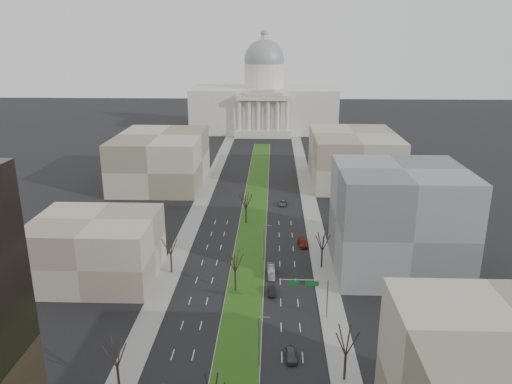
% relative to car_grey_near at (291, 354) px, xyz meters
% --- Properties ---
extents(ground, '(600.00, 600.00, 0.00)m').
position_rel_car_grey_near_xyz_m(ground, '(-9.02, 62.81, -0.81)').
color(ground, black).
rests_on(ground, ground).
extents(median, '(8.00, 222.03, 0.20)m').
position_rel_car_grey_near_xyz_m(median, '(-9.02, 61.80, -0.71)').
color(median, '#999993').
rests_on(median, ground).
extents(sidewalk_left, '(5.00, 330.00, 0.15)m').
position_rel_car_grey_near_xyz_m(sidewalk_left, '(-26.52, 37.81, -0.73)').
color(sidewalk_left, gray).
rests_on(sidewalk_left, ground).
extents(sidewalk_right, '(5.00, 330.00, 0.15)m').
position_rel_car_grey_near_xyz_m(sidewalk_right, '(8.48, 37.81, -0.73)').
color(sidewalk_right, gray).
rests_on(sidewalk_right, ground).
extents(capitol, '(80.00, 46.00, 55.00)m').
position_rel_car_grey_near_xyz_m(capitol, '(-9.02, 212.40, 15.50)').
color(capitol, beige).
rests_on(capitol, ground).
extents(building_beige_left, '(26.00, 22.00, 14.00)m').
position_rel_car_grey_near_xyz_m(building_beige_left, '(-42.02, 27.81, 6.19)').
color(building_beige_left, gray).
rests_on(building_beige_left, ground).
extents(building_grey_right, '(28.00, 26.00, 24.00)m').
position_rel_car_grey_near_xyz_m(building_grey_right, '(24.98, 34.81, 11.19)').
color(building_grey_right, slate).
rests_on(building_grey_right, ground).
extents(building_far_left, '(30.00, 40.00, 18.00)m').
position_rel_car_grey_near_xyz_m(building_far_left, '(-44.02, 102.81, 8.19)').
color(building_far_left, gray).
rests_on(building_far_left, ground).
extents(building_far_right, '(30.00, 40.00, 18.00)m').
position_rel_car_grey_near_xyz_m(building_far_right, '(25.98, 107.81, 8.19)').
color(building_far_right, gray).
rests_on(building_far_right, ground).
extents(tree_left_mid, '(5.40, 5.40, 9.72)m').
position_rel_car_grey_near_xyz_m(tree_left_mid, '(-26.22, -9.19, 6.19)').
color(tree_left_mid, black).
rests_on(tree_left_mid, ground).
extents(tree_left_far, '(5.28, 5.28, 9.50)m').
position_rel_car_grey_near_xyz_m(tree_left_far, '(-26.22, 30.81, 6.03)').
color(tree_left_far, black).
rests_on(tree_left_far, ground).
extents(tree_right_mid, '(5.52, 5.52, 9.94)m').
position_rel_car_grey_near_xyz_m(tree_right_mid, '(8.18, -5.19, 6.35)').
color(tree_right_mid, black).
rests_on(tree_right_mid, ground).
extents(tree_right_far, '(5.04, 5.04, 9.07)m').
position_rel_car_grey_near_xyz_m(tree_right_far, '(8.18, 34.81, 5.72)').
color(tree_right_far, black).
rests_on(tree_right_far, ground).
extents(tree_median_b, '(5.40, 5.40, 9.72)m').
position_rel_car_grey_near_xyz_m(tree_median_b, '(-11.02, 22.81, 6.19)').
color(tree_median_b, black).
rests_on(tree_median_b, ground).
extents(tree_median_c, '(5.40, 5.40, 9.72)m').
position_rel_car_grey_near_xyz_m(tree_median_c, '(-11.02, 62.81, 6.19)').
color(tree_median_c, black).
rests_on(tree_median_c, ground).
extents(streetlamp_median_b, '(1.90, 0.20, 9.16)m').
position_rel_car_grey_near_xyz_m(streetlamp_median_b, '(-5.26, -2.19, 4.00)').
color(streetlamp_median_b, gray).
rests_on(streetlamp_median_b, ground).
extents(streetlamp_median_c, '(1.90, 0.20, 9.16)m').
position_rel_car_grey_near_xyz_m(streetlamp_median_c, '(-5.26, 37.81, 4.00)').
color(streetlamp_median_c, gray).
rests_on(streetlamp_median_c, ground).
extents(mast_arm_signs, '(9.12, 0.24, 8.09)m').
position_rel_car_grey_near_xyz_m(mast_arm_signs, '(4.47, 12.84, 5.30)').
color(mast_arm_signs, gray).
rests_on(mast_arm_signs, ground).
extents(car_grey_near, '(2.28, 4.89, 1.62)m').
position_rel_car_grey_near_xyz_m(car_grey_near, '(0.00, 0.00, 0.00)').
color(car_grey_near, '#424349').
rests_on(car_grey_near, ground).
extents(car_black, '(1.65, 4.36, 1.42)m').
position_rel_car_grey_near_xyz_m(car_black, '(-3.31, 21.74, -0.10)').
color(car_black, black).
rests_on(car_black, ground).
extents(car_red, '(2.73, 5.65, 1.59)m').
position_rel_car_grey_near_xyz_m(car_red, '(4.48, 47.18, -0.02)').
color(car_red, maroon).
rests_on(car_red, ground).
extents(car_grey_far, '(3.06, 5.23, 1.37)m').
position_rel_car_grey_near_xyz_m(car_grey_far, '(-0.16, 79.37, -0.13)').
color(car_grey_far, '#4A4D51').
rests_on(car_grey_far, ground).
extents(box_van, '(1.79, 6.68, 1.85)m').
position_rel_car_grey_near_xyz_m(box_van, '(-3.52, 30.36, 0.11)').
color(box_van, silver).
rests_on(box_van, ground).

